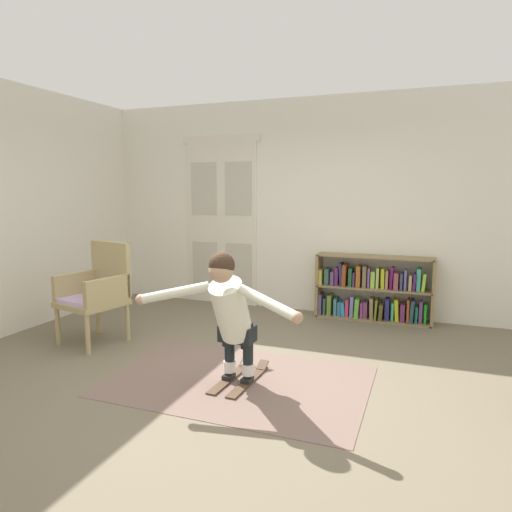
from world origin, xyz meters
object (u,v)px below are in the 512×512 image
Objects in this scene: bookshelf at (371,292)px; wicker_chair at (97,290)px; skis_pair at (240,377)px; person_skier at (230,308)px.

bookshelf is 1.35× the size of wicker_chair.
wicker_chair is at bearing -144.52° from bookshelf.
wicker_chair is 2.01m from skis_pair.
bookshelf is 2.73m from person_skier.
skis_pair is at bearing -109.65° from bookshelf.
wicker_chair reaches higher than bookshelf.
skis_pair is 0.70m from person_skier.
person_skier is (-0.01, -0.19, 0.68)m from skis_pair.
bookshelf is 3.36m from wicker_chair.
bookshelf is 1.96× the size of skis_pair.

